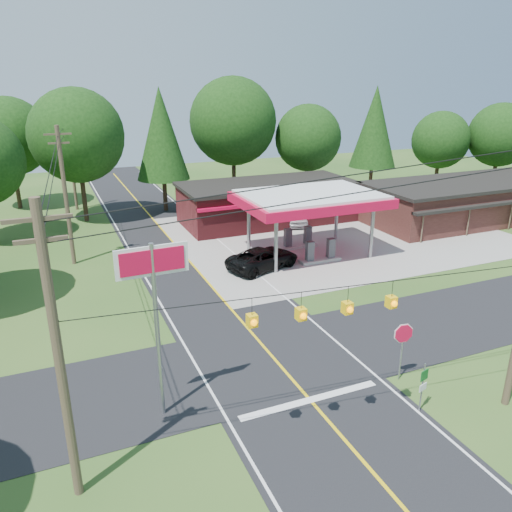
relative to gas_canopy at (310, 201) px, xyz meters
name	(u,v)px	position (x,y,z in m)	size (l,w,h in m)	color
ground	(274,359)	(-9.00, -13.00, -4.27)	(120.00, 120.00, 0.00)	#294E1B
main_highway	(274,359)	(-9.00, -13.00, -4.26)	(8.00, 120.00, 0.02)	black
cross_road	(274,359)	(-9.00, -13.00, -4.25)	(70.00, 7.00, 0.02)	black
lane_center_yellow	(274,359)	(-9.00, -13.00, -4.24)	(0.15, 110.00, 0.00)	yellow
gas_canopy	(310,201)	(0.00, 0.00, 0.00)	(10.60, 7.40, 4.88)	gray
convenience_store	(268,202)	(1.00, 9.98, -2.35)	(16.40, 7.55, 3.80)	maroon
strip_building	(468,200)	(19.00, 2.98, -2.35)	(20.40, 8.75, 3.80)	#3A1B18
utility_pole_near_left	(58,355)	(-18.50, -18.00, 0.93)	(1.80, 0.30, 10.00)	#473828
utility_pole_far_left	(65,195)	(-17.00, 5.00, 0.93)	(1.80, 0.30, 10.00)	#473828
utility_pole_north	(72,164)	(-15.50, 22.00, 0.48)	(0.30, 0.30, 9.50)	#473828
overhead_beacons	(325,292)	(-10.00, -19.00, 1.95)	(17.04, 2.04, 1.03)	black
treeline_backdrop	(166,146)	(-8.18, 11.01, 3.22)	(70.27, 51.59, 13.30)	#332316
suv_car	(263,258)	(-4.50, -1.43, -3.50)	(5.54, 5.54, 1.54)	black
sedan_car	(296,216)	(3.00, 8.00, -3.50)	(4.53, 4.53, 1.54)	silver
big_stop_sign	(154,290)	(-14.97, -15.01, 1.26)	(2.73, 0.21, 7.35)	gray
octagonal_stop_sign	(403,338)	(-4.50, -16.78, -2.12)	(0.97, 0.19, 2.84)	gray
route_sign_post	(423,383)	(-5.20, -19.02, -2.92)	(0.45, 0.15, 2.27)	gray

